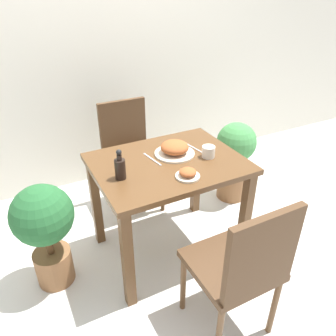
{
  "coord_description": "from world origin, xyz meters",
  "views": [
    {
      "loc": [
        -0.84,
        -1.62,
        1.74
      ],
      "look_at": [
        0.0,
        0.0,
        0.69
      ],
      "focal_mm": 35.0,
      "sensor_mm": 36.0,
      "label": 1
    }
  ],
  "objects_px": {
    "drink_cup": "(208,152)",
    "potted_plant_left": "(45,226)",
    "food_plate": "(175,149)",
    "sauce_bottle": "(120,168)",
    "chair_near": "(242,265)",
    "side_plate": "(188,174)",
    "potted_plant_right": "(235,156)",
    "chair_far": "(129,150)"
  },
  "relations": [
    {
      "from": "food_plate",
      "to": "sauce_bottle",
      "type": "xyz_separation_m",
      "value": [
        -0.42,
        -0.12,
        0.03
      ]
    },
    {
      "from": "side_plate",
      "to": "drink_cup",
      "type": "bearing_deg",
      "value": 32.53
    },
    {
      "from": "chair_near",
      "to": "sauce_bottle",
      "type": "xyz_separation_m",
      "value": [
        -0.36,
        0.7,
        0.3
      ]
    },
    {
      "from": "chair_near",
      "to": "sauce_bottle",
      "type": "bearing_deg",
      "value": -62.67
    },
    {
      "from": "drink_cup",
      "to": "potted_plant_right",
      "type": "relative_size",
      "value": 0.12
    },
    {
      "from": "chair_near",
      "to": "drink_cup",
      "type": "xyz_separation_m",
      "value": [
        0.24,
        0.69,
        0.26
      ]
    },
    {
      "from": "food_plate",
      "to": "side_plate",
      "type": "bearing_deg",
      "value": -103.46
    },
    {
      "from": "sauce_bottle",
      "to": "potted_plant_right",
      "type": "bearing_deg",
      "value": 18.78
    },
    {
      "from": "drink_cup",
      "to": "chair_far",
      "type": "bearing_deg",
      "value": 109.35
    },
    {
      "from": "potted_plant_right",
      "to": "sauce_bottle",
      "type": "bearing_deg",
      "value": -161.22
    },
    {
      "from": "food_plate",
      "to": "sauce_bottle",
      "type": "distance_m",
      "value": 0.44
    },
    {
      "from": "side_plate",
      "to": "drink_cup",
      "type": "xyz_separation_m",
      "value": [
        0.25,
        0.16,
        0.01
      ]
    },
    {
      "from": "side_plate",
      "to": "chair_near",
      "type": "bearing_deg",
      "value": -88.83
    },
    {
      "from": "drink_cup",
      "to": "sauce_bottle",
      "type": "xyz_separation_m",
      "value": [
        -0.6,
        0.01,
        0.03
      ]
    },
    {
      "from": "drink_cup",
      "to": "sauce_bottle",
      "type": "distance_m",
      "value": 0.6
    },
    {
      "from": "food_plate",
      "to": "sauce_bottle",
      "type": "bearing_deg",
      "value": -163.93
    },
    {
      "from": "sauce_bottle",
      "to": "potted_plant_right",
      "type": "distance_m",
      "value": 1.29
    },
    {
      "from": "drink_cup",
      "to": "sauce_bottle",
      "type": "bearing_deg",
      "value": 178.92
    },
    {
      "from": "food_plate",
      "to": "potted_plant_right",
      "type": "xyz_separation_m",
      "value": [
        0.75,
        0.28,
        -0.37
      ]
    },
    {
      "from": "sauce_bottle",
      "to": "chair_near",
      "type": "bearing_deg",
      "value": -62.67
    },
    {
      "from": "chair_far",
      "to": "potted_plant_right",
      "type": "relative_size",
      "value": 1.26
    },
    {
      "from": "chair_far",
      "to": "side_plate",
      "type": "xyz_separation_m",
      "value": [
        0.02,
        -0.92,
        0.25
      ]
    },
    {
      "from": "chair_near",
      "to": "food_plate",
      "type": "relative_size",
      "value": 3.41
    },
    {
      "from": "food_plate",
      "to": "drink_cup",
      "type": "xyz_separation_m",
      "value": [
        0.18,
        -0.13,
        -0.0
      ]
    },
    {
      "from": "drink_cup",
      "to": "potted_plant_left",
      "type": "xyz_separation_m",
      "value": [
        -1.05,
        0.15,
        -0.33
      ]
    },
    {
      "from": "side_plate",
      "to": "potted_plant_left",
      "type": "distance_m",
      "value": 0.92
    },
    {
      "from": "chair_near",
      "to": "side_plate",
      "type": "relative_size",
      "value": 6.23
    },
    {
      "from": "side_plate",
      "to": "sauce_bottle",
      "type": "xyz_separation_m",
      "value": [
        -0.35,
        0.17,
        0.05
      ]
    },
    {
      "from": "side_plate",
      "to": "potted_plant_left",
      "type": "relative_size",
      "value": 0.2
    },
    {
      "from": "chair_far",
      "to": "side_plate",
      "type": "height_order",
      "value": "chair_far"
    },
    {
      "from": "food_plate",
      "to": "potted_plant_left",
      "type": "relative_size",
      "value": 0.37
    },
    {
      "from": "chair_near",
      "to": "potted_plant_left",
      "type": "relative_size",
      "value": 1.25
    },
    {
      "from": "side_plate",
      "to": "potted_plant_right",
      "type": "distance_m",
      "value": 1.05
    },
    {
      "from": "potted_plant_left",
      "to": "potted_plant_right",
      "type": "height_order",
      "value": "potted_plant_left"
    },
    {
      "from": "food_plate",
      "to": "side_plate",
      "type": "height_order",
      "value": "food_plate"
    },
    {
      "from": "food_plate",
      "to": "drink_cup",
      "type": "height_order",
      "value": "food_plate"
    },
    {
      "from": "sauce_bottle",
      "to": "potted_plant_right",
      "type": "relative_size",
      "value": 0.26
    },
    {
      "from": "drink_cup",
      "to": "side_plate",
      "type": "bearing_deg",
      "value": -147.47
    },
    {
      "from": "chair_far",
      "to": "potted_plant_left",
      "type": "height_order",
      "value": "chair_far"
    },
    {
      "from": "side_plate",
      "to": "drink_cup",
      "type": "distance_m",
      "value": 0.29
    },
    {
      "from": "side_plate",
      "to": "potted_plant_right",
      "type": "bearing_deg",
      "value": 34.71
    },
    {
      "from": "chair_far",
      "to": "side_plate",
      "type": "bearing_deg",
      "value": -88.72
    }
  ]
}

